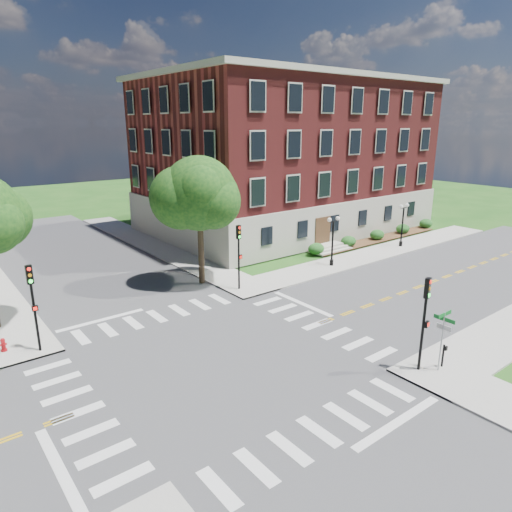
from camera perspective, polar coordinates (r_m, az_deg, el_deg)
ground at (r=24.41m, az=-4.62°, el=-12.93°), size 160.00×160.00×0.00m
road_ew at (r=24.40m, az=-4.62°, el=-12.92°), size 90.00×12.00×0.01m
road_ns at (r=24.40m, az=-4.62°, el=-12.91°), size 12.00×90.00×0.01m
sidewalk_ne at (r=44.42m, az=0.92°, el=0.84°), size 34.00×34.00×0.12m
crosswalk_east at (r=28.53m, az=7.64°, el=-8.50°), size 2.20×10.20×0.02m
stop_bar_east at (r=31.52m, az=5.79°, el=-5.97°), size 0.40×5.50×0.00m
main_building at (r=53.57m, az=3.75°, el=12.45°), size 30.60×22.40×16.50m
shrub_row at (r=49.53m, az=14.85°, el=1.84°), size 18.00×2.00×1.30m
tree_d at (r=33.71m, az=-7.13°, el=7.74°), size 5.47×5.47×9.59m
traffic_signal_se at (r=23.41m, az=20.37°, el=-6.62°), size 0.37×0.43×4.80m
traffic_signal_ne at (r=32.84m, az=-2.16°, el=0.90°), size 0.36×0.41×4.80m
traffic_signal_nw at (r=26.49m, az=-26.14°, el=-4.64°), size 0.32×0.35×4.80m
twin_lamp_west at (r=39.16m, az=9.56°, el=2.21°), size 1.36×0.36×4.23m
twin_lamp_east at (r=47.06m, az=17.85°, el=4.01°), size 1.36×0.36×4.23m
street_sign_pole at (r=24.03m, az=22.34°, el=-8.52°), size 1.10×1.10×3.10m
push_button_post at (r=25.08m, az=22.39°, el=-11.30°), size 0.14×0.21×1.20m
fire_hydrant at (r=28.31m, az=-29.04°, el=-9.71°), size 0.35×0.35×0.75m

